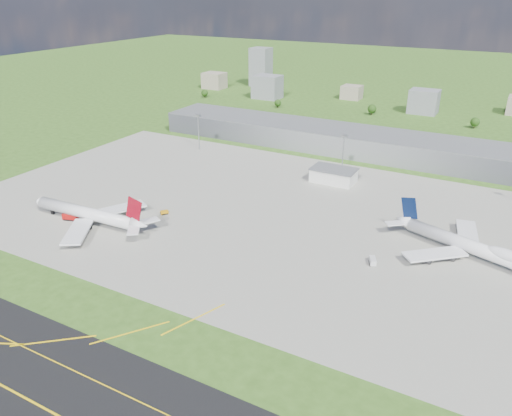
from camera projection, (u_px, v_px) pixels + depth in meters
The scene contains 21 objects.
ground at pixel (345, 157), 351.50m from camera, with size 1400.00×1400.00×0.00m, color #33531A.
taxiway at pixel (41, 406), 143.36m from camera, with size 1400.00×60.00×0.06m, color black.
apron at pixel (292, 218), 259.05m from camera, with size 360.00×190.00×0.08m, color gray.
terminal at pixel (353, 141), 360.44m from camera, with size 300.00×42.00×15.00m, color slate.
ops_building at pixel (334, 176), 305.46m from camera, with size 26.00×16.00×8.00m, color silver.
mast_west at pixel (198, 126), 360.03m from camera, with size 3.50×2.00×25.90m.
mast_center at pixel (343, 148), 311.86m from camera, with size 3.50×2.00×25.90m.
airliner_red_twin at pixel (90, 214), 250.50m from camera, with size 73.88×57.60×20.28m.
airliner_blue_quad at pixel (471, 247), 219.75m from camera, with size 71.86×55.00×19.34m.
fire_truck at pixel (70, 217), 256.31m from camera, with size 8.36×5.15×3.48m.
tug_yellow at pixel (164, 213), 263.05m from camera, with size 4.24×4.55×1.95m.
van_white_near at pixel (373, 261), 215.93m from camera, with size 4.63×6.24×2.86m.
bldg_far_w at pixel (214, 81), 580.25m from camera, with size 24.00×20.00×18.00m, color gray.
bldg_w at pixel (267, 87), 527.97m from camera, with size 28.00×22.00×24.00m, color slate.
bldg_cw at pixel (352, 92), 527.01m from camera, with size 20.00×18.00×14.00m, color gray.
bldg_c at pixel (424, 102), 466.32m from camera, with size 26.00×20.00×22.00m, color slate.
bldg_tall_w at pixel (261, 67), 589.43m from camera, with size 22.00×20.00×44.00m, color slate.
tree_far_w at pixel (205, 93), 533.02m from camera, with size 7.20×7.20×8.80m.
tree_w at pixel (278, 103), 489.74m from camera, with size 6.75×6.75×8.25m.
tree_c at pixel (372, 109), 461.93m from camera, with size 8.10×8.10×9.90m.
tree_e at pixel (475, 122), 418.65m from camera, with size 7.65×7.65×9.35m.
Camera 1 is at (105.94, -174.49, 110.84)m, focal length 35.00 mm.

